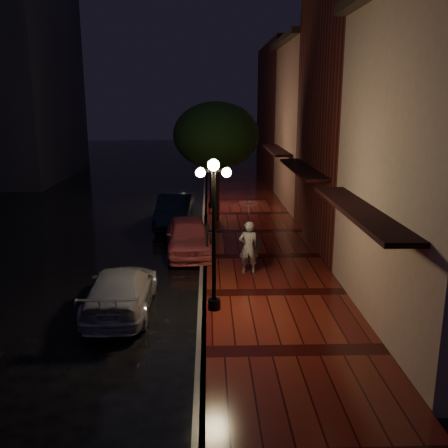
% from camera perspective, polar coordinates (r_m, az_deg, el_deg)
% --- Properties ---
extents(ground, '(120.00, 120.00, 0.00)m').
position_cam_1_polar(ground, '(19.28, -2.35, -4.14)').
color(ground, black).
rests_on(ground, ground).
extents(sidewalk, '(4.50, 60.00, 0.15)m').
position_cam_1_polar(sidewalk, '(19.36, 4.34, -3.86)').
color(sidewalk, '#460F0C').
rests_on(sidewalk, ground).
extents(curb, '(0.25, 60.00, 0.15)m').
position_cam_1_polar(curb, '(19.26, -2.35, -3.93)').
color(curb, '#595451').
rests_on(curb, ground).
extents(storefront_mid, '(5.00, 8.00, 11.00)m').
position_cam_1_polar(storefront_mid, '(21.44, 17.05, 12.06)').
color(storefront_mid, '#511914').
rests_on(storefront_mid, ground).
extents(storefront_far, '(5.00, 8.00, 9.00)m').
position_cam_1_polar(storefront_far, '(29.17, 11.87, 10.74)').
color(storefront_far, '#8C5951').
rests_on(storefront_far, ground).
extents(storefront_extra, '(5.00, 12.00, 10.00)m').
position_cam_1_polar(storefront_extra, '(38.94, 8.44, 12.36)').
color(storefront_extra, '#511914').
rests_on(storefront_extra, ground).
extents(streetlamp_near, '(0.96, 0.36, 4.31)m').
position_cam_1_polar(streetlamp_near, '(13.75, -1.17, -0.29)').
color(streetlamp_near, black).
rests_on(streetlamp_near, sidewalk).
extents(streetlamp_far, '(0.96, 0.36, 4.31)m').
position_cam_1_polar(streetlamp_far, '(27.54, -1.51, 6.89)').
color(streetlamp_far, black).
rests_on(streetlamp_far, sidewalk).
extents(street_tree, '(4.16, 4.16, 5.80)m').
position_cam_1_polar(street_tree, '(24.38, -0.88, 9.86)').
color(street_tree, black).
rests_on(street_tree, sidewalk).
extents(pink_car, '(2.09, 4.47, 1.48)m').
position_cam_1_polar(pink_car, '(19.87, -4.08, -1.38)').
color(pink_car, '#DE5B62').
rests_on(pink_car, ground).
extents(navy_car, '(1.80, 4.68, 1.52)m').
position_cam_1_polar(navy_car, '(24.55, -5.64, 1.60)').
color(navy_car, black).
rests_on(navy_car, ground).
extents(silver_car, '(1.88, 4.49, 1.30)m').
position_cam_1_polar(silver_car, '(14.86, -11.70, -7.40)').
color(silver_car, '#B0B0B8').
rests_on(silver_car, ground).
extents(woman_with_umbrella, '(1.07, 1.09, 2.58)m').
position_cam_1_polar(woman_with_umbrella, '(16.98, 2.87, -0.14)').
color(woman_with_umbrella, white).
rests_on(woman_with_umbrella, sidewalk).
extents(parking_meter, '(0.14, 0.11, 1.50)m').
position_cam_1_polar(parking_meter, '(18.17, -1.93, -1.79)').
color(parking_meter, black).
rests_on(parking_meter, sidewalk).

